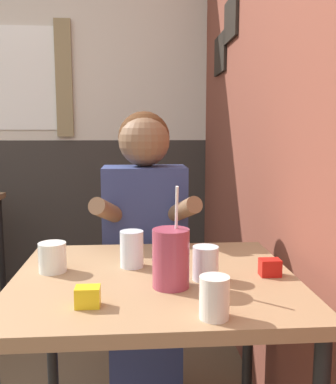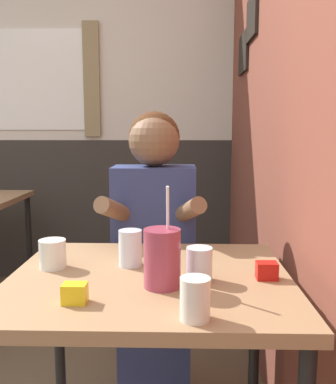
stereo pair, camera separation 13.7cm
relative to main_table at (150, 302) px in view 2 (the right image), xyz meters
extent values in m
cube|color=brown|center=(0.51, 0.90, 0.69)|extent=(0.06, 4.34, 2.70)
cube|color=black|center=(0.47, 1.20, 1.11)|extent=(0.02, 0.29, 0.23)
cube|color=black|center=(0.47, 1.49, 0.98)|extent=(0.02, 0.31, 0.23)
cube|color=beige|center=(-0.84, 2.10, 1.24)|extent=(5.65, 0.06, 1.60)
cube|color=#332D28|center=(-0.84, 2.10, -0.11)|extent=(5.65, 0.06, 1.10)
cube|color=white|center=(-1.02, 2.06, 0.89)|extent=(0.77, 0.01, 0.74)
cube|color=#937F56|center=(-0.57, 2.05, 0.89)|extent=(0.12, 0.02, 0.84)
cube|color=#93704C|center=(0.00, 0.00, 0.07)|extent=(0.83, 0.72, 0.04)
cylinder|color=black|center=(-0.37, 0.32, -0.31)|extent=(0.04, 0.04, 0.71)
cylinder|color=black|center=(0.37, 0.32, -0.31)|extent=(0.04, 0.04, 0.71)
cylinder|color=black|center=(-1.00, 1.77, -0.31)|extent=(0.04, 0.04, 0.71)
cube|color=navy|center=(-0.02, 0.53, -0.44)|extent=(0.31, 0.20, 0.45)
cube|color=navy|center=(-0.02, 0.53, 0.08)|extent=(0.34, 0.20, 0.57)
sphere|color=#472814|center=(-0.02, 0.56, 0.48)|extent=(0.21, 0.21, 0.21)
sphere|color=brown|center=(-0.02, 0.53, 0.47)|extent=(0.21, 0.21, 0.21)
cylinder|color=brown|center=(-0.15, 0.39, 0.20)|extent=(0.14, 0.27, 0.15)
cylinder|color=brown|center=(0.12, 0.39, 0.20)|extent=(0.14, 0.27, 0.15)
cylinder|color=#99384C|center=(0.04, -0.09, 0.16)|extent=(0.10, 0.10, 0.16)
cylinder|color=white|center=(0.06, -0.09, 0.29)|extent=(0.01, 0.04, 0.14)
cylinder|color=silver|center=(0.14, -0.04, 0.13)|extent=(0.07, 0.07, 0.10)
cylinder|color=silver|center=(-0.31, 0.06, 0.13)|extent=(0.08, 0.08, 0.09)
cylinder|color=silver|center=(0.12, -0.30, 0.13)|extent=(0.07, 0.07, 0.10)
cylinder|color=silver|center=(-0.07, 0.09, 0.14)|extent=(0.07, 0.07, 0.11)
cube|color=#B7140F|center=(0.34, -0.02, 0.11)|extent=(0.06, 0.04, 0.05)
cube|color=yellow|center=(-0.17, -0.21, 0.11)|extent=(0.06, 0.04, 0.05)
camera|label=1|loc=(-0.05, -1.21, 0.51)|focal=40.00mm
camera|label=2|loc=(0.09, -1.22, 0.51)|focal=40.00mm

